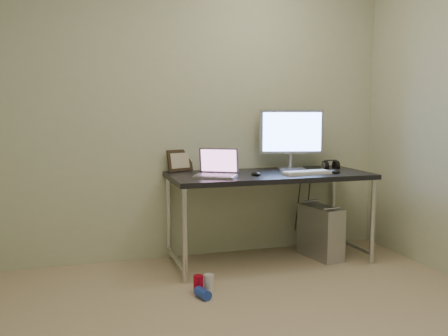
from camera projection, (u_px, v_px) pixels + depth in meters
wall_back at (192, 112)px, 4.26m from camera, size 3.50×0.02×2.50m
desk at (269, 182)px, 4.14m from camera, size 1.66×0.73×0.75m
tower_computer at (320, 232)px, 4.30m from camera, size 0.26×0.46×0.48m
cable_a at (298, 205)px, 4.60m from camera, size 0.01×0.16×0.69m
cable_b at (308, 207)px, 4.60m from camera, size 0.02×0.11×0.71m
can_red at (198, 284)px, 3.48m from camera, size 0.09×0.09×0.13m
can_white at (209, 283)px, 3.49m from camera, size 0.10×0.10×0.13m
can_blue at (203, 293)px, 3.38m from camera, size 0.10×0.14×0.07m
laptop at (217, 170)px, 3.93m from camera, size 0.41×0.38×0.22m
monitor at (291, 135)px, 4.35m from camera, size 0.55×0.21×0.52m
keyboard at (307, 173)px, 4.08m from camera, size 0.41×0.17×0.02m
mouse_right at (334, 170)px, 4.14m from camera, size 0.08×0.12×0.04m
mouse_left at (256, 173)px, 4.00m from camera, size 0.07×0.11×0.04m
headphones at (331, 166)px, 4.45m from camera, size 0.15×0.09×0.10m
picture_frame at (180, 160)px, 4.25m from camera, size 0.24×0.14×0.19m
webcam at (208, 161)px, 4.28m from camera, size 0.04×0.04×0.12m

